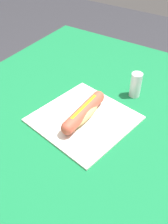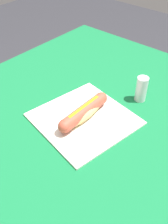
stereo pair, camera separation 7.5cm
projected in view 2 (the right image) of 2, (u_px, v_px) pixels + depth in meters
The scene contains 4 objects.
dining_table at pixel (64, 153), 0.83m from camera, with size 1.21×0.86×0.74m.
paper_wrapper at pixel (84, 119), 0.76m from camera, with size 0.26×0.26×0.01m, color silver.
hot_dog at pixel (84, 112), 0.75m from camera, with size 0.20×0.05×0.05m.
salt_shaker at pixel (141, 89), 0.81m from camera, with size 0.04×0.04×0.08m, color silver.
Camera 2 is at (0.37, 0.40, 1.25)m, focal length 41.00 mm.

